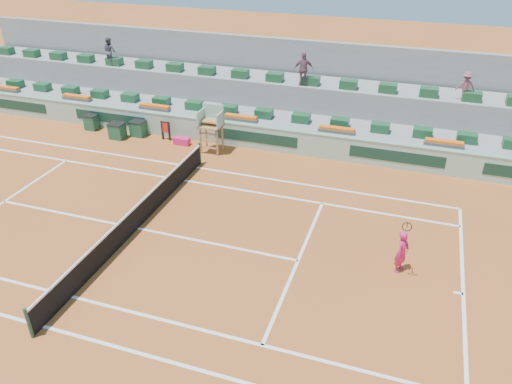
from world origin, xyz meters
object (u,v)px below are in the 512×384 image
Objects in this scene: drink_cooler_a at (138,128)px; tennis_player at (402,252)px; umpire_chair at (212,122)px; player_bag at (182,141)px.

tennis_player is at bearing -27.25° from drink_cooler_a.
drink_cooler_a is at bearing 152.75° from tennis_player.
umpire_chair is 1.05× the size of tennis_player.
tennis_player is (9.81, -6.91, -0.75)m from umpire_chair.
umpire_chair reaches higher than drink_cooler_a.
drink_cooler_a is at bearing 173.70° from umpire_chair.
umpire_chair is 4.73m from drink_cooler_a.
tennis_player is at bearing -35.13° from umpire_chair.
umpire_chair is at bearing -6.09° from player_bag.
drink_cooler_a reaches higher than player_bag.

